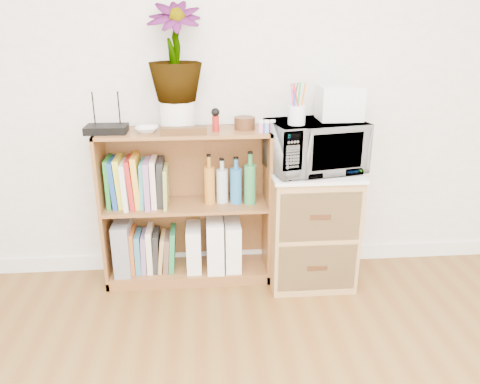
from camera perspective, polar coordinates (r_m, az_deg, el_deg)
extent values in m
cube|color=white|center=(3.17, 0.26, -7.87)|extent=(4.00, 0.02, 0.10)
cube|color=brown|center=(2.86, -6.49, -1.88)|extent=(1.00, 0.30, 0.95)
cube|color=#9E7542|center=(2.91, 8.53, -4.24)|extent=(0.50, 0.45, 0.70)
imported|color=white|center=(2.73, 9.13, 5.56)|extent=(0.58, 0.45, 0.29)
cylinder|color=white|center=(2.59, 6.93, 9.30)|extent=(0.09, 0.09, 0.10)
cube|color=white|center=(2.76, 12.03, 10.59)|extent=(0.24, 0.20, 0.19)
cube|color=black|center=(2.75, -15.96, 7.39)|extent=(0.23, 0.16, 0.04)
imported|color=white|center=(2.70, -11.28, 7.47)|extent=(0.13, 0.13, 0.03)
cylinder|color=white|center=(2.72, -7.63, 9.21)|extent=(0.19, 0.19, 0.17)
imported|color=#2C6E31|center=(2.68, -7.98, 16.51)|extent=(0.30, 0.30, 0.53)
cube|color=#371F0F|center=(2.62, -6.82, 7.41)|extent=(0.25, 0.06, 0.04)
cylinder|color=maroon|center=(2.67, -2.99, 8.30)|extent=(0.04, 0.04, 0.09)
cylinder|color=#3D2510|center=(2.73, 0.56, 8.40)|extent=(0.12, 0.12, 0.07)
cube|color=pink|center=(2.65, 3.29, 7.85)|extent=(0.11, 0.04, 0.06)
cube|color=gray|center=(3.00, -13.99, -6.34)|extent=(0.10, 0.26, 0.33)
cube|color=white|center=(2.96, -5.64, -6.69)|extent=(0.09, 0.22, 0.28)
cube|color=white|center=(2.95, -3.07, -6.23)|extent=(0.10, 0.26, 0.33)
cube|color=white|center=(2.96, -0.92, -6.36)|extent=(0.10, 0.24, 0.30)
cube|color=#207929|center=(2.85, -15.65, 1.10)|extent=(0.02, 0.20, 0.29)
cube|color=#184195|center=(2.85, -15.06, 1.05)|extent=(0.04, 0.20, 0.29)
cube|color=yellow|center=(2.84, -14.39, 1.16)|extent=(0.05, 0.20, 0.30)
cube|color=silver|center=(2.84, -13.69, 1.00)|extent=(0.04, 0.20, 0.28)
cube|color=#AE201D|center=(2.83, -13.09, 1.19)|extent=(0.04, 0.20, 0.29)
cube|color=gold|center=(2.82, -12.43, 1.35)|extent=(0.05, 0.20, 0.31)
cube|color=teal|center=(2.82, -11.74, 1.03)|extent=(0.04, 0.20, 0.27)
cube|color=#95679B|center=(2.82, -11.12, 1.15)|extent=(0.03, 0.20, 0.28)
cube|color=#FFD8C6|center=(2.82, -10.42, 1.18)|extent=(0.03, 0.20, 0.28)
cube|color=black|center=(2.81, -9.66, 1.11)|extent=(0.05, 0.20, 0.28)
cube|color=#919846|center=(2.82, -8.99, 0.82)|extent=(0.03, 0.20, 0.24)
cylinder|color=#B96E22|center=(2.80, -3.76, 1.48)|extent=(0.06, 0.06, 0.29)
cylinder|color=silver|center=(2.81, -2.19, 1.22)|extent=(0.07, 0.07, 0.26)
cylinder|color=#256EAE|center=(2.81, -0.50, 1.38)|extent=(0.07, 0.07, 0.28)
cylinder|color=#2E8043|center=(2.81, 1.18, 1.77)|extent=(0.07, 0.07, 0.31)
cylinder|color=yellow|center=(2.82, 2.88, 1.83)|extent=(0.06, 0.06, 0.31)
cylinder|color=#AAB3BE|center=(2.83, 4.40, 1.71)|extent=(0.07, 0.07, 0.30)
cube|color=#C55B22|center=(3.00, -12.81, -6.86)|extent=(0.02, 0.19, 0.27)
cube|color=teal|center=(3.00, -12.19, -7.01)|extent=(0.04, 0.19, 0.25)
cube|color=gray|center=(3.00, -11.52, -7.03)|extent=(0.04, 0.19, 0.24)
cube|color=beige|center=(2.99, -10.86, -6.75)|extent=(0.04, 0.19, 0.28)
cube|color=black|center=(2.99, -10.13, -6.96)|extent=(0.04, 0.19, 0.25)
cube|color=tan|center=(2.99, -9.51, -7.14)|extent=(0.05, 0.19, 0.23)
cube|color=brown|center=(2.99, -8.89, -7.18)|extent=(0.05, 0.19, 0.22)
cube|color=#1F7741|center=(2.98, -8.23, -6.82)|extent=(0.05, 0.19, 0.26)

